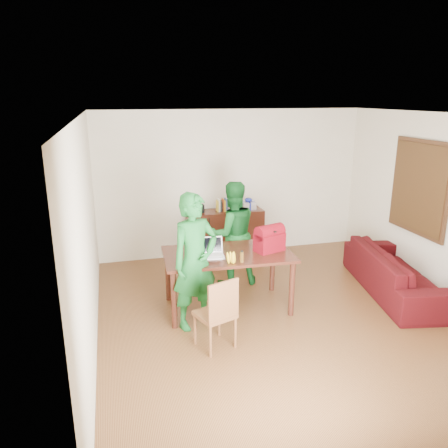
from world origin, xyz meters
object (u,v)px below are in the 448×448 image
object	(u,v)px
chair	(216,327)
person_near	(195,262)
laptop	(212,254)
red_bag	(269,241)
table	(228,260)
bottle	(242,256)
sofa	(396,272)
person_far	(232,234)

from	to	relation	value
chair	person_near	size ratio (longest dim) A/B	0.51
laptop	red_bag	xyz separation A→B (m)	(0.84, 0.03, 0.10)
table	person_near	bearing A→B (deg)	-142.26
table	chair	bearing A→B (deg)	-110.67
bottle	sofa	distance (m)	2.63
table	person_near	distance (m)	0.68
chair	person_far	bearing A→B (deg)	47.85
chair	bottle	xyz separation A→B (m)	(0.50, 0.57, 0.64)
table	sofa	bearing A→B (deg)	-1.00
person_near	laptop	world-z (taller)	person_near
chair	bottle	world-z (taller)	bottle
laptop	table	bearing A→B (deg)	27.12
chair	sofa	world-z (taller)	chair
table	chair	size ratio (longest dim) A/B	1.99
sofa	bottle	bearing A→B (deg)	105.75
person_near	red_bag	bearing A→B (deg)	-6.03
chair	laptop	xyz separation A→B (m)	(0.16, 0.86, 0.61)
laptop	person_near	bearing A→B (deg)	-128.05
laptop	chair	bearing A→B (deg)	-93.56
person_far	sofa	size ratio (longest dim) A/B	0.74
chair	laptop	world-z (taller)	laptop
sofa	person_far	bearing A→B (deg)	78.41
table	laptop	bearing A→B (deg)	-157.11
person_near	red_bag	distance (m)	1.17
laptop	sofa	world-z (taller)	laptop
laptop	bottle	xyz separation A→B (m)	(0.34, -0.29, 0.03)
table	laptop	xyz separation A→B (m)	(-0.25, -0.09, 0.15)
table	laptop	distance (m)	0.31
table	chair	xyz separation A→B (m)	(-0.41, -0.96, -0.46)
table	person_far	size ratio (longest dim) A/B	1.08
bottle	red_bag	size ratio (longest dim) A/B	0.39
person_near	sofa	world-z (taller)	person_near
red_bag	bottle	bearing A→B (deg)	-166.33
sofa	chair	bearing A→B (deg)	115.37
person_near	bottle	xyz separation A→B (m)	(0.62, -0.01, 0.01)
red_bag	person_near	bearing A→B (deg)	176.71
red_bag	chair	bearing A→B (deg)	-157.07
table	red_bag	world-z (taller)	red_bag
person_near	person_far	bearing A→B (deg)	33.44
laptop	bottle	bearing A→B (deg)	-33.78
table	bottle	world-z (taller)	bottle
chair	red_bag	distance (m)	1.52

